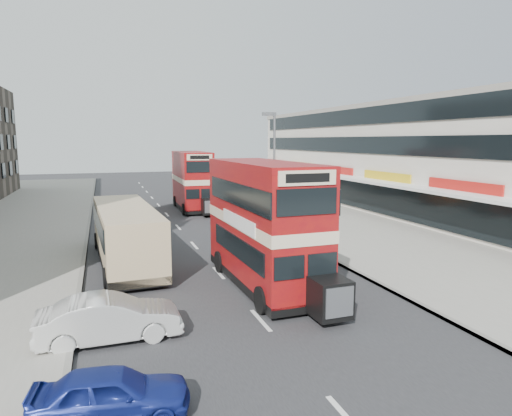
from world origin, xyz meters
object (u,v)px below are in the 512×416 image
object	(u,v)px
car_right_b	(240,209)
pedestrian_far	(243,192)
pedestrian_near	(315,217)
bus_second	(192,180)
coach	(126,232)
car_left_near	(111,394)
car_left_front	(110,319)
bus_main	(264,224)
street_lamp	(273,160)
car_right_a	(259,222)
cyclist	(222,209)

from	to	relation	value
car_right_b	pedestrian_far	distance (m)	8.13
car_right_b	pedestrian_near	world-z (taller)	pedestrian_near
pedestrian_near	bus_second	bearing A→B (deg)	-64.05
coach	car_left_near	distance (m)	13.52
bus_second	car_left_front	xyz separation A→B (m)	(-7.55, -26.02, -1.92)
car_left_near	car_right_b	world-z (taller)	car_right_b
bus_main	coach	world-z (taller)	bus_main
street_lamp	bus_main	xyz separation A→B (m)	(-5.12, -12.43, -2.08)
street_lamp	car_left_front	size ratio (longest dim) A/B	1.87
pedestrian_far	car_left_near	bearing A→B (deg)	-102.02
pedestrian_far	street_lamp	bearing A→B (deg)	-87.46
street_lamp	pedestrian_far	bearing A→B (deg)	82.74
street_lamp	car_right_b	xyz separation A→B (m)	(-1.05, 4.90, -4.10)
car_right_b	pedestrian_far	bearing A→B (deg)	153.23
car_left_near	car_right_b	bearing A→B (deg)	-15.79
street_lamp	car_left_near	world-z (taller)	street_lamp
car_right_a	car_right_b	bearing A→B (deg)	-178.12
bus_main	cyclist	size ratio (longest dim) A/B	4.18
car_left_near	pedestrian_far	distance (m)	35.33
bus_second	car_right_b	distance (m)	6.19
cyclist	car_left_near	bearing A→B (deg)	-115.03
street_lamp	pedestrian_far	distance (m)	13.19
bus_main	pedestrian_far	xyz separation A→B (m)	(6.72, 25.00, -1.58)
car_left_front	car_right_a	bearing A→B (deg)	-34.91
pedestrian_near	car_right_b	bearing A→B (deg)	-67.57
car_left_front	cyclist	world-z (taller)	cyclist
car_right_a	pedestrian_near	world-z (taller)	pedestrian_near
car_right_a	pedestrian_near	size ratio (longest dim) A/B	2.25
street_lamp	cyclist	world-z (taller)	street_lamp
coach	cyclist	world-z (taller)	coach
coach	car_left_near	world-z (taller)	coach
street_lamp	pedestrian_near	bearing A→B (deg)	-55.96
car_left_near	car_right_b	xyz separation A→B (m)	(10.49, 25.12, 0.09)
street_lamp	coach	distance (m)	12.91
street_lamp	bus_second	size ratio (longest dim) A/B	0.89
street_lamp	car_right_a	distance (m)	4.48
coach	car_right_b	size ratio (longest dim) A/B	2.09
bus_main	car_right_a	bearing A→B (deg)	-109.68
bus_main	cyclist	world-z (taller)	bus_main
bus_main	coach	bearing A→B (deg)	-47.88
pedestrian_near	pedestrian_far	xyz separation A→B (m)	(-0.32, 15.41, 0.04)
cyclist	car_right_a	bearing A→B (deg)	-81.70
car_left_front	car_right_b	xyz separation A→B (m)	(10.44, 20.90, -0.03)
car_left_near	bus_main	bearing A→B (deg)	-32.58
car_right_a	coach	bearing A→B (deg)	-52.43
pedestrian_far	pedestrian_near	bearing A→B (deg)	-79.02
car_right_b	coach	bearing A→B (deg)	-46.79
pedestrian_far	car_right_a	bearing A→B (deg)	-92.57
car_left_near	street_lamp	bearing A→B (deg)	-22.83
cyclist	car_right_b	bearing A→B (deg)	9.34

